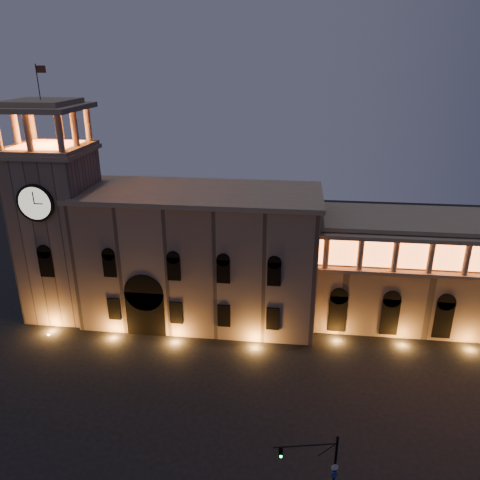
{
  "coord_description": "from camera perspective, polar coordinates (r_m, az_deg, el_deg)",
  "views": [
    {
      "loc": [
        9.93,
        -33.49,
        33.11
      ],
      "look_at": [
        3.98,
        16.0,
        13.57
      ],
      "focal_mm": 35.0,
      "sensor_mm": 36.0,
      "label": 1
    }
  ],
  "objects": [
    {
      "name": "traffic_light",
      "position": [
        40.32,
        10.16,
        -25.93
      ],
      "size": [
        5.01,
        1.31,
        6.98
      ],
      "rotation": [
        0.0,
        0.0,
        0.2
      ],
      "color": "black",
      "rests_on": "ground"
    },
    {
      "name": "clock_tower",
      "position": [
        65.71,
        -21.16,
        1.64
      ],
      "size": [
        9.8,
        9.8,
        32.4
      ],
      "color": "#896E59",
      "rests_on": "ground"
    },
    {
      "name": "colonnade_wing",
      "position": [
        66.69,
        25.6,
        -3.57
      ],
      "size": [
        40.6,
        11.5,
        14.5
      ],
      "color": "#836954",
      "rests_on": "ground"
    },
    {
      "name": "ground",
      "position": [
        48.13,
        -7.56,
        -22.29
      ],
      "size": [
        160.0,
        160.0,
        0.0
      ],
      "primitive_type": "plane",
      "color": "black",
      "rests_on": "ground"
    },
    {
      "name": "government_building",
      "position": [
        61.71,
        -4.93,
        -1.91
      ],
      "size": [
        30.8,
        12.8,
        17.6
      ],
      "color": "#896E59",
      "rests_on": "ground"
    }
  ]
}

